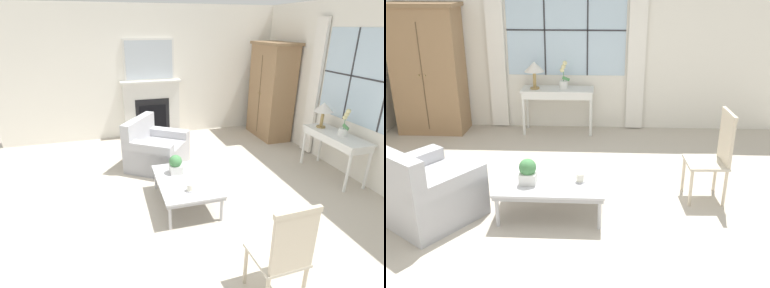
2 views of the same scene
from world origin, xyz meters
The scene contains 11 objects.
ground_plane centered at (0.00, 0.00, 0.00)m, with size 14.00×14.00×0.00m, color #BCB2A3.
wall_back_windowed centered at (0.00, 3.02, 1.40)m, with size 7.20×0.14×2.80m.
armoire centered at (-2.19, 2.67, 1.03)m, with size 1.14×0.61×2.06m.
console_table centered at (-0.12, 2.72, 0.65)m, with size 1.16×0.44×0.74m.
table_lamp centered at (-0.49, 2.69, 1.08)m, with size 0.32×0.32×0.44m.
potted_orchid centered at (-0.03, 2.74, 0.90)m, with size 0.17×0.13×0.45m.
armchair_upholstered centered at (-1.28, -0.07, 0.29)m, with size 1.28×1.26×0.87m.
side_chair_wooden centered at (1.88, 0.52, 0.59)m, with size 0.46×0.46×1.06m.
coffee_table centered at (0.05, 0.13, 0.34)m, with size 1.15×0.78×0.38m.
potted_plant_small centered at (-0.19, 0.04, 0.52)m, with size 0.18×0.18×0.28m.
pillar_candle centered at (0.36, 0.10, 0.42)m, with size 0.11×0.11×0.11m.
Camera 2 is at (0.54, -4.00, 2.43)m, focal length 40.00 mm.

